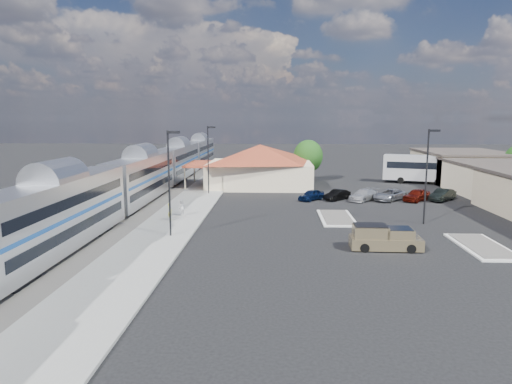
{
  "coord_description": "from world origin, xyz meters",
  "views": [
    {
      "loc": [
        -2.13,
        -43.14,
        9.95
      ],
      "look_at": [
        -4.08,
        1.15,
        2.8
      ],
      "focal_mm": 32.0,
      "sensor_mm": 36.0,
      "label": 1
    }
  ],
  "objects": [
    {
      "name": "ground",
      "position": [
        0.0,
        0.0,
        0.0
      ],
      "size": [
        280.0,
        280.0,
        0.0
      ],
      "primitive_type": "plane",
      "color": "black",
      "rests_on": "ground"
    },
    {
      "name": "railbed",
      "position": [
        -21.0,
        8.0,
        0.06
      ],
      "size": [
        16.0,
        100.0,
        0.12
      ],
      "primitive_type": "cube",
      "color": "#4C4944",
      "rests_on": "ground"
    },
    {
      "name": "platform",
      "position": [
        -12.0,
        6.0,
        0.09
      ],
      "size": [
        5.5,
        92.0,
        0.18
      ],
      "primitive_type": "cube",
      "color": "gray",
      "rests_on": "ground"
    },
    {
      "name": "passenger_train",
      "position": [
        -18.0,
        9.72,
        2.87
      ],
      "size": [
        3.0,
        104.0,
        5.55
      ],
      "color": "silver",
      "rests_on": "ground"
    },
    {
      "name": "freight_cars",
      "position": [
        -24.0,
        7.35,
        1.93
      ],
      "size": [
        2.8,
        46.0,
        4.0
      ],
      "color": "black",
      "rests_on": "ground"
    },
    {
      "name": "station_depot",
      "position": [
        -4.56,
        24.0,
        3.13
      ],
      "size": [
        18.35,
        12.24,
        6.2
      ],
      "color": "beige",
      "rests_on": "ground"
    },
    {
      "name": "traffic_island_south",
      "position": [
        4.0,
        2.0,
        0.1
      ],
      "size": [
        3.3,
        7.5,
        0.21
      ],
      "color": "silver",
      "rests_on": "ground"
    },
    {
      "name": "traffic_island_north",
      "position": [
        14.0,
        -8.0,
        0.1
      ],
      "size": [
        3.3,
        7.5,
        0.21
      ],
      "color": "silver",
      "rests_on": "ground"
    },
    {
      "name": "lamp_plat_s",
      "position": [
        -10.9,
        -6.0,
        5.34
      ],
      "size": [
        1.08,
        0.25,
        9.0
      ],
      "color": "black",
      "rests_on": "ground"
    },
    {
      "name": "lamp_plat_n",
      "position": [
        -10.9,
        16.0,
        5.34
      ],
      "size": [
        1.08,
        0.25,
        9.0
      ],
      "color": "black",
      "rests_on": "ground"
    },
    {
      "name": "lamp_lot",
      "position": [
        12.1,
        0.0,
        5.34
      ],
      "size": [
        1.08,
        0.25,
        9.0
      ],
      "color": "black",
      "rests_on": "ground"
    },
    {
      "name": "tree_depot",
      "position": [
        3.0,
        30.0,
        4.02
      ],
      "size": [
        4.71,
        4.71,
        6.63
      ],
      "color": "#382314",
      "rests_on": "ground"
    },
    {
      "name": "pickup_truck",
      "position": [
        6.31,
        -8.84,
        0.88
      ],
      "size": [
        5.41,
        2.13,
        1.85
      ],
      "rotation": [
        0.0,
        0.0,
        1.54
      ],
      "color": "#96845C",
      "rests_on": "ground"
    },
    {
      "name": "coach_bus",
      "position": [
        21.47,
        27.85,
        2.5
      ],
      "size": [
        13.78,
        6.77,
        4.33
      ],
      "rotation": [
        0.0,
        0.0,
        1.27
      ],
      "color": "silver",
      "rests_on": "ground"
    },
    {
      "name": "person_a",
      "position": [
        -12.4,
        -0.14,
        1.02
      ],
      "size": [
        0.54,
        0.69,
        1.68
      ],
      "primitive_type": "imported",
      "rotation": [
        0.0,
        0.0,
        1.82
      ],
      "color": "#D1D141",
      "rests_on": "platform"
    },
    {
      "name": "person_b",
      "position": [
        -11.76,
        1.97,
        0.98
      ],
      "size": [
        0.69,
        0.84,
        1.61
      ],
      "primitive_type": "imported",
      "rotation": [
        0.0,
        0.0,
        -1.46
      ],
      "color": "silver",
      "rests_on": "platform"
    },
    {
      "name": "parked_car_a",
      "position": [
        2.25,
        12.43,
        0.66
      ],
      "size": [
        3.72,
        3.97,
        1.32
      ],
      "primitive_type": "imported",
      "rotation": [
        0.0,
        0.0,
        -0.71
      ],
      "color": "#0E1F46",
      "rests_on": "ground"
    },
    {
      "name": "parked_car_b",
      "position": [
        5.45,
        12.73,
        0.65
      ],
      "size": [
        3.71,
        3.8,
        1.3
      ],
      "primitive_type": "imported",
      "rotation": [
        0.0,
        0.0,
        -0.76
      ],
      "color": "black",
      "rests_on": "ground"
    },
    {
      "name": "parked_car_c",
      "position": [
        8.65,
        12.43,
        0.7
      ],
      "size": [
        4.63,
        4.93,
        1.4
      ],
      "primitive_type": "imported",
      "rotation": [
        0.0,
        0.0,
        -0.71
      ],
      "color": "silver",
      "rests_on": "ground"
    },
    {
      "name": "parked_car_d",
      "position": [
        11.85,
        12.73,
        0.7
      ],
      "size": [
        5.13,
        5.27,
        1.4
      ],
      "primitive_type": "imported",
      "rotation": [
        0.0,
        0.0,
        -0.75
      ],
      "color": "#979A9F",
      "rests_on": "ground"
    },
    {
      "name": "parked_car_e",
      "position": [
        15.05,
        12.43,
        0.75
      ],
      "size": [
        4.31,
        4.43,
        1.5
      ],
      "primitive_type": "imported",
      "rotation": [
        0.0,
        0.0,
        -0.75
      ],
      "color": "maroon",
      "rests_on": "ground"
    },
    {
      "name": "parked_car_f",
      "position": [
        18.25,
        12.73,
        0.73
      ],
      "size": [
        4.21,
        4.24,
        1.46
      ],
      "primitive_type": "imported",
      "rotation": [
        0.0,
        0.0,
        -0.78
      ],
      "color": "black",
      "rests_on": "ground"
    }
  ]
}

